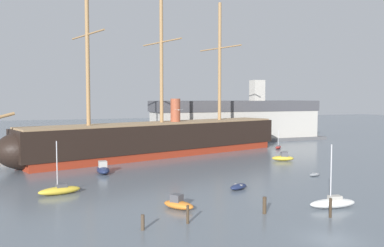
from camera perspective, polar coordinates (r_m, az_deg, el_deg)
ground_plane at (r=35.72m, az=19.17°, el=-15.30°), size 400.00×400.00×0.00m
tall_ship at (r=80.41m, az=-4.31°, el=-2.06°), size 65.47×24.68×32.31m
motorboat_foreground_left at (r=42.42m, az=-1.95°, el=-11.32°), size 3.27×3.81×1.51m
sailboat_foreground_right at (r=45.16m, az=19.34°, el=-10.56°), size 5.30×2.30×6.67m
dinghy_near_centre at (r=51.40m, az=6.61°, el=-8.89°), size 3.18×2.43×0.69m
sailboat_mid_left at (r=50.97m, az=-18.26°, el=-8.94°), size 5.11×2.36×6.40m
dinghy_mid_right at (r=62.25m, az=17.01°, el=-6.93°), size 2.14×1.26×0.48m
motorboat_alongside_bow at (r=63.12m, az=-12.51°, el=-6.33°), size 1.89×4.43×1.85m
motorboat_alongside_stern at (r=75.71m, az=12.79°, el=-4.74°), size 4.24×3.19×1.65m
motorboat_far_left at (r=81.32m, az=-25.10°, el=-4.52°), size 3.02×1.35×1.25m
sailboat_far_right at (r=93.40m, az=12.13°, el=-3.30°), size 3.04×2.93×4.23m
motorboat_distant_centre at (r=91.53m, az=-6.76°, el=-3.19°), size 3.81×4.77×1.86m
mooring_piling_nearest at (r=36.15m, az=-7.01°, el=-13.76°), size 0.32×0.32×1.36m
mooring_piling_left_pair at (r=41.55m, az=19.05°, el=-11.26°), size 0.27×0.27×1.87m
mooring_piling_right_pair at (r=37.61m, az=-0.61°, el=-12.79°), size 0.27×0.27×1.67m
mooring_piling_midwater at (r=41.25m, az=10.25°, el=-11.36°), size 0.38×0.38×1.69m
dockside_warehouse_right at (r=109.30m, az=6.24°, el=0.41°), size 49.42×13.95×16.40m
seagull_in_flight at (r=55.41m, az=-1.88°, el=1.95°), size 1.27×0.41×0.14m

